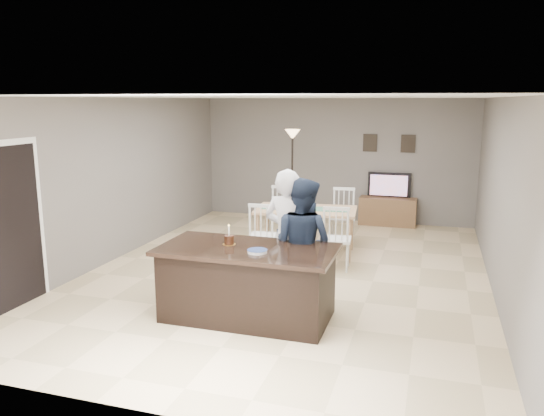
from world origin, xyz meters
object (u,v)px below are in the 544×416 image
(man, at_px, (302,244))
(television, at_px, (389,185))
(tv_console, at_px, (387,211))
(plate_stack, at_px, (257,251))
(woman, at_px, (287,237))
(floor_lamp, at_px, (292,152))
(kitchen_island, at_px, (248,282))
(dining_table, at_px, (306,217))
(birthday_cake, at_px, (229,240))

(man, bearing_deg, television, -78.98)
(tv_console, bearing_deg, plate_stack, -99.99)
(woman, height_order, plate_stack, woman)
(woman, relative_size, floor_lamp, 0.87)
(television, bearing_deg, kitchen_island, 77.99)
(tv_console, xyz_separation_m, plate_stack, (-1.01, -5.75, 0.62))
(kitchen_island, distance_m, tv_console, 5.70)
(dining_table, bearing_deg, plate_stack, -92.97)
(plate_stack, relative_size, dining_table, 0.11)
(kitchen_island, bearing_deg, television, 77.99)
(woman, distance_m, dining_table, 2.35)
(television, bearing_deg, dining_table, 66.61)
(woman, height_order, floor_lamp, floor_lamp)
(tv_console, xyz_separation_m, floor_lamp, (-1.87, -0.97, 1.31))
(woman, xyz_separation_m, birthday_cake, (-0.60, -0.54, 0.06))
(tv_console, relative_size, plate_stack, 5.03)
(dining_table, xyz_separation_m, floor_lamp, (-0.70, 1.67, 0.94))
(dining_table, bearing_deg, television, 60.66)
(television, distance_m, plate_stack, 5.91)
(television, distance_m, floor_lamp, 2.27)
(plate_stack, height_order, dining_table, dining_table)
(woman, bearing_deg, dining_table, -69.47)
(tv_console, bearing_deg, birthday_cake, -104.92)
(man, height_order, floor_lamp, floor_lamp)
(television, relative_size, man, 0.54)
(plate_stack, xyz_separation_m, floor_lamp, (-0.86, 4.78, 0.69))
(television, xyz_separation_m, man, (-0.65, -5.09, -0.01))
(plate_stack, bearing_deg, kitchen_island, 136.52)
(kitchen_island, height_order, birthday_cake, birthday_cake)
(tv_console, height_order, television, television)
(plate_stack, xyz_separation_m, dining_table, (-0.16, 3.10, -0.25))
(birthday_cake, bearing_deg, tv_console, 75.08)
(tv_console, height_order, plate_stack, plate_stack)
(woman, bearing_deg, birthday_cake, 54.95)
(birthday_cake, height_order, floor_lamp, floor_lamp)
(plate_stack, distance_m, dining_table, 3.12)
(kitchen_island, bearing_deg, woman, 61.28)
(woman, distance_m, birthday_cake, 0.81)
(dining_table, distance_m, floor_lamp, 2.04)
(man, xyz_separation_m, dining_table, (-0.53, 2.38, -0.18))
(dining_table, bearing_deg, man, -83.46)
(kitchen_island, bearing_deg, tv_console, 77.84)
(tv_console, xyz_separation_m, television, (0.00, 0.07, 0.56))
(birthday_cake, bearing_deg, kitchen_island, -14.80)
(kitchen_island, relative_size, dining_table, 1.03)
(television, distance_m, birthday_cake, 5.76)
(television, relative_size, birthday_cake, 3.62)
(television, distance_m, man, 5.13)
(television, bearing_deg, birthday_cake, 75.26)
(plate_stack, bearing_deg, television, 80.13)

